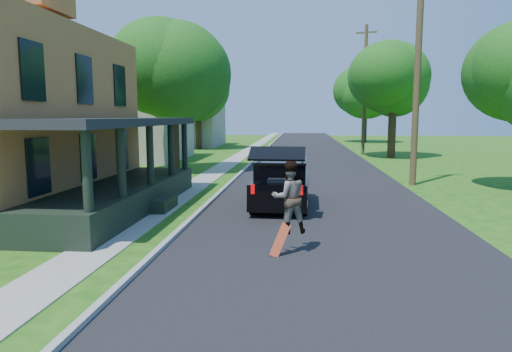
# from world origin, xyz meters

# --- Properties ---
(ground) EXTENTS (140.00, 140.00, 0.00)m
(ground) POSITION_xyz_m (0.00, 0.00, 0.00)
(ground) COLOR #184E0F
(ground) RESTS_ON ground
(street) EXTENTS (8.00, 120.00, 0.02)m
(street) POSITION_xyz_m (0.00, 20.00, 0.00)
(street) COLOR black
(street) RESTS_ON ground
(curb) EXTENTS (0.15, 120.00, 0.12)m
(curb) POSITION_xyz_m (-4.05, 20.00, 0.00)
(curb) COLOR #989994
(curb) RESTS_ON ground
(sidewalk) EXTENTS (1.30, 120.00, 0.03)m
(sidewalk) POSITION_xyz_m (-5.60, 20.00, 0.00)
(sidewalk) COLOR gray
(sidewalk) RESTS_ON ground
(front_walk) EXTENTS (6.50, 1.20, 0.03)m
(front_walk) POSITION_xyz_m (-9.50, 6.00, 0.00)
(front_walk) COLOR gray
(front_walk) RESTS_ON ground
(neighbor_house_mid) EXTENTS (12.78, 12.78, 8.30)m
(neighbor_house_mid) POSITION_xyz_m (-13.50, 24.00, 4.19)
(neighbor_house_mid) COLOR #A6A293
(neighbor_house_mid) RESTS_ON ground
(neighbor_house_far) EXTENTS (12.78, 12.78, 8.30)m
(neighbor_house_far) POSITION_xyz_m (-13.50, 40.00, 4.19)
(neighbor_house_far) COLOR #A6A293
(neighbor_house_far) RESTS_ON ground
(black_suv) EXTENTS (1.97, 4.88, 2.25)m
(black_suv) POSITION_xyz_m (-1.40, 7.07, 0.86)
(black_suv) COLOR black
(black_suv) RESTS_ON ground
(skateboarder) EXTENTS (0.97, 0.86, 1.68)m
(skateboarder) POSITION_xyz_m (-1.00, 1.50, 1.33)
(skateboarder) COLOR black
(skateboarder) RESTS_ON ground
(skateboard) EXTENTS (0.49, 0.26, 0.81)m
(skateboard) POSITION_xyz_m (-1.18, 1.22, 0.36)
(skateboard) COLOR #AA300E
(skateboard) RESTS_ON ground
(tree_left_mid) EXTENTS (7.61, 7.76, 9.15)m
(tree_left_mid) POSITION_xyz_m (-8.04, 16.95, 5.90)
(tree_left_mid) COLOR black
(tree_left_mid) RESTS_ON ground
(tree_left_far) EXTENTS (8.18, 8.00, 10.05)m
(tree_left_far) POSITION_xyz_m (-10.81, 35.46, 6.49)
(tree_left_far) COLOR black
(tree_left_far) RESTS_ON ground
(tree_right_mid) EXTENTS (7.41, 7.57, 9.67)m
(tree_right_mid) POSITION_xyz_m (6.21, 27.14, 6.35)
(tree_right_mid) COLOR black
(tree_right_mid) RESTS_ON ground
(tree_right_far) EXTENTS (7.16, 7.20, 9.99)m
(tree_right_far) POSITION_xyz_m (7.08, 49.10, 6.51)
(tree_right_far) COLOR black
(tree_right_far) RESTS_ON ground
(utility_pole_near) EXTENTS (1.78, 0.64, 10.60)m
(utility_pole_near) POSITION_xyz_m (4.50, 12.82, 5.46)
(utility_pole_near) COLOR #4D3D23
(utility_pole_near) RESTS_ON ground
(utility_pole_far) EXTENTS (1.64, 0.57, 10.62)m
(utility_pole_far) POSITION_xyz_m (4.50, 30.18, 5.46)
(utility_pole_far) COLOR #4D3D23
(utility_pole_far) RESTS_ON ground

